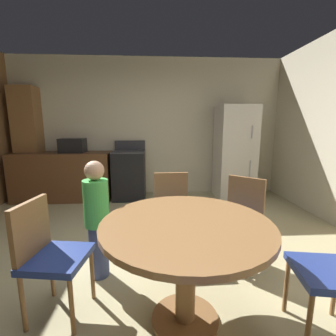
% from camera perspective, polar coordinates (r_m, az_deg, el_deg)
% --- Properties ---
extents(ground_plane, '(14.00, 14.00, 0.00)m').
position_cam_1_polar(ground_plane, '(2.39, -6.08, -25.06)').
color(ground_plane, tan).
extents(wall_back, '(5.58, 0.12, 2.70)m').
position_cam_1_polar(wall_back, '(4.78, -4.86, 9.87)').
color(wall_back, beige).
rests_on(wall_back, ground).
extents(kitchen_counter, '(1.77, 0.60, 0.90)m').
position_cam_1_polar(kitchen_counter, '(4.80, -24.33, -1.84)').
color(kitchen_counter, brown).
rests_on(kitchen_counter, ground).
extents(pantry_column, '(0.44, 0.36, 2.10)m').
position_cam_1_polar(pantry_column, '(5.16, -31.06, 5.13)').
color(pantry_column, olive).
rests_on(pantry_column, ground).
extents(oven_range, '(0.60, 0.60, 1.10)m').
position_cam_1_polar(oven_range, '(4.51, -9.50, -1.57)').
color(oven_range, black).
rests_on(oven_range, ground).
extents(refrigerator, '(0.68, 0.68, 1.76)m').
position_cam_1_polar(refrigerator, '(4.63, 16.11, 3.66)').
color(refrigerator, silver).
rests_on(refrigerator, ground).
extents(microwave, '(0.44, 0.32, 0.26)m').
position_cam_1_polar(microwave, '(4.65, -22.46, 5.17)').
color(microwave, black).
rests_on(microwave, kitchen_counter).
extents(dining_table, '(1.14, 1.14, 0.76)m').
position_cam_1_polar(dining_table, '(1.65, 4.48, -18.21)').
color(dining_table, olive).
rests_on(dining_table, ground).
extents(chair_west, '(0.45, 0.45, 0.87)m').
position_cam_1_polar(chair_west, '(1.96, -27.44, -17.77)').
color(chair_west, olive).
rests_on(chair_west, ground).
extents(chair_northeast, '(0.56, 0.56, 0.87)m').
position_cam_1_polar(chair_northeast, '(2.49, 17.51, -10.94)').
color(chair_northeast, olive).
rests_on(chair_northeast, ground).
extents(chair_north, '(0.41, 0.41, 0.87)m').
position_cam_1_polar(chair_north, '(2.58, 0.96, -9.71)').
color(chair_north, olive).
rests_on(chair_north, ground).
extents(person_child, '(0.31, 0.31, 1.09)m').
position_cam_1_polar(person_child, '(2.21, -17.12, -11.48)').
color(person_child, '#3D4C84').
rests_on(person_child, ground).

